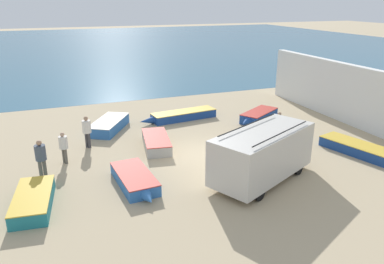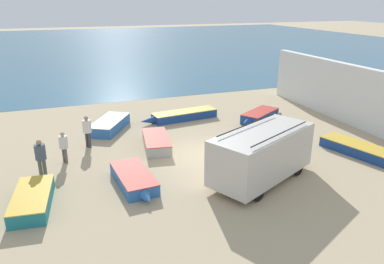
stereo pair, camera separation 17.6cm
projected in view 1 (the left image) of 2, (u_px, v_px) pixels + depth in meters
name	position (u px, v px, depth m)	size (l,w,h in m)	color
ground_plane	(199.00, 154.00, 19.63)	(200.00, 200.00, 0.00)	tan
sea_water	(89.00, 45.00, 65.45)	(120.00, 80.00, 0.01)	#33607A
harbor_wall	(356.00, 96.00, 23.56)	(0.50, 17.39, 3.76)	silver
parked_van	(263.00, 153.00, 16.45)	(5.67, 4.23, 2.45)	beige
fishing_rowboat_0	(156.00, 141.00, 20.57)	(1.79, 4.00, 0.59)	#ADA89E
fishing_rowboat_1	(135.00, 180.00, 16.21)	(1.62, 3.85, 0.55)	#2D66AD
fishing_rowboat_2	(110.00, 124.00, 23.23)	(2.99, 4.09, 0.65)	#2D66AD
fishing_rowboat_3	(258.00, 116.00, 24.83)	(3.62, 2.75, 0.65)	navy
fishing_rowboat_4	(361.00, 150.00, 19.45)	(2.35, 4.90, 0.55)	navy
fishing_rowboat_5	(34.00, 199.00, 14.62)	(1.69, 3.92, 0.58)	#1E757F
fishing_rowboat_6	(181.00, 115.00, 25.15)	(5.42, 1.74, 0.56)	navy
fisherman_0	(87.00, 129.00, 20.13)	(0.47, 0.47, 1.78)	#38383D
fisherman_1	(279.00, 123.00, 21.26)	(0.44, 0.44, 1.67)	#5B564C
fisherman_2	(41.00, 156.00, 16.66)	(0.48, 0.48, 1.81)	#5B564C
fisherman_3	(63.00, 145.00, 18.22)	(0.42, 0.42, 1.61)	#5B564C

